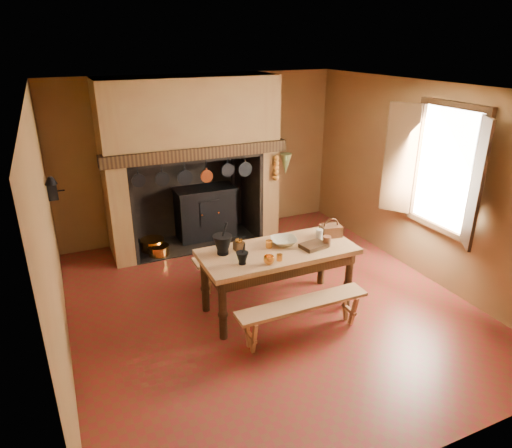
{
  "coord_description": "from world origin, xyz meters",
  "views": [
    {
      "loc": [
        -2.32,
        -4.78,
        3.33
      ],
      "look_at": [
        -0.03,
        0.3,
        1.05
      ],
      "focal_mm": 32.0,
      "sensor_mm": 36.0,
      "label": 1
    }
  ],
  "objects_px": {
    "coffee_grinder": "(239,245)",
    "mixing_bowl": "(284,241)",
    "bench_front": "(303,310)",
    "work_table": "(278,259)",
    "iron_range": "(206,212)",
    "wicker_basket": "(331,230)"
  },
  "relations": [
    {
      "from": "coffee_grinder",
      "to": "mixing_bowl",
      "type": "xyz_separation_m",
      "value": [
        0.59,
        -0.07,
        -0.03
      ]
    },
    {
      "from": "bench_front",
      "to": "work_table",
      "type": "bearing_deg",
      "value": 90.0
    },
    {
      "from": "iron_range",
      "to": "work_table",
      "type": "xyz_separation_m",
      "value": [
        0.11,
        -2.6,
        0.24
      ]
    },
    {
      "from": "iron_range",
      "to": "mixing_bowl",
      "type": "height_order",
      "value": "iron_range"
    },
    {
      "from": "wicker_basket",
      "to": "coffee_grinder",
      "type": "bearing_deg",
      "value": -174.7
    },
    {
      "from": "work_table",
      "to": "wicker_basket",
      "type": "bearing_deg",
      "value": 6.17
    },
    {
      "from": "work_table",
      "to": "mixing_bowl",
      "type": "relative_size",
      "value": 5.85
    },
    {
      "from": "work_table",
      "to": "bench_front",
      "type": "xyz_separation_m",
      "value": [
        0.0,
        -0.67,
        -0.37
      ]
    },
    {
      "from": "iron_range",
      "to": "bench_front",
      "type": "xyz_separation_m",
      "value": [
        0.11,
        -3.26,
        -0.14
      ]
    },
    {
      "from": "coffee_grinder",
      "to": "iron_range",
      "type": "bearing_deg",
      "value": 78.1
    },
    {
      "from": "coffee_grinder",
      "to": "mixing_bowl",
      "type": "relative_size",
      "value": 0.54
    },
    {
      "from": "bench_front",
      "to": "coffee_grinder",
      "type": "relative_size",
      "value": 9.09
    },
    {
      "from": "coffee_grinder",
      "to": "wicker_basket",
      "type": "height_order",
      "value": "wicker_basket"
    },
    {
      "from": "bench_front",
      "to": "coffee_grinder",
      "type": "bearing_deg",
      "value": 118.29
    },
    {
      "from": "iron_range",
      "to": "work_table",
      "type": "relative_size",
      "value": 0.81
    },
    {
      "from": "coffee_grinder",
      "to": "mixing_bowl",
      "type": "distance_m",
      "value": 0.6
    },
    {
      "from": "work_table",
      "to": "coffee_grinder",
      "type": "relative_size",
      "value": 10.91
    },
    {
      "from": "iron_range",
      "to": "coffee_grinder",
      "type": "distance_m",
      "value": 2.48
    },
    {
      "from": "mixing_bowl",
      "to": "work_table",
      "type": "bearing_deg",
      "value": -140.98
    },
    {
      "from": "work_table",
      "to": "coffee_grinder",
      "type": "bearing_deg",
      "value": 158.29
    },
    {
      "from": "work_table",
      "to": "coffee_grinder",
      "type": "distance_m",
      "value": 0.53
    },
    {
      "from": "iron_range",
      "to": "wicker_basket",
      "type": "distance_m",
      "value": 2.72
    }
  ]
}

